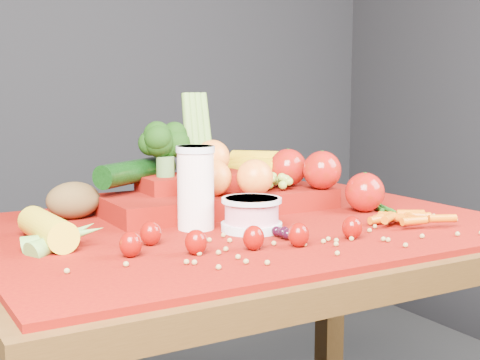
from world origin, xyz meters
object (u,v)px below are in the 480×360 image
milk_glass (196,185)px  yogurt_bowl (252,213)px  produce_mound (231,183)px  table (245,274)px

milk_glass → yogurt_bowl: size_ratio=1.38×
milk_glass → produce_mound: 0.22m
milk_glass → yogurt_bowl: 0.12m
table → yogurt_bowl: 0.16m
milk_glass → produce_mound: size_ratio=0.27×
table → milk_glass: bearing=177.2°
yogurt_bowl → produce_mound: bearing=70.9°
produce_mound → milk_glass: bearing=-138.1°
table → milk_glass: milk_glass is taller
yogurt_bowl → table: bearing=70.4°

